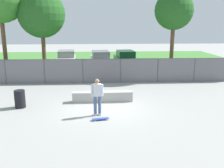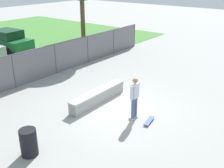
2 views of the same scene
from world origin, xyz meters
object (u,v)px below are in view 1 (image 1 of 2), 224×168
Objects in this scene: car_green at (125,59)px; tree_mid at (174,11)px; car_silver at (101,59)px; concrete_ledge at (103,96)px; tree_near_right at (42,14)px; car_white at (67,58)px; trash_bin at (20,99)px; skateboard at (100,119)px; skateboarder at (97,95)px.

tree_mid is at bearing -57.13° from car_green.
concrete_ledge is at bearing -90.10° from car_silver.
tree_near_right is at bearing -136.61° from car_silver.
tree_mid is 8.71m from car_silver.
tree_mid is at bearing -30.64° from car_white.
tree_mid is 1.58× the size of car_silver.
car_green reaches higher than trash_bin.
concrete_ledge is 12.37m from car_white.
skateboard is 4.73m from trash_bin.
skateboarder reaches higher than trash_bin.
skateboarder reaches higher than skateboard.
car_green is (2.51, 0.23, 0.00)m from car_silver.
skateboard is 0.19× the size of car_white.
car_white is at bearing 77.00° from tree_near_right.
tree_near_right is at bearing 114.71° from skateboard.
tree_mid reaches higher than skateboarder.
car_green is at bearing 78.29° from skateboarder.
skateboarder is 10.78m from tree_near_right.
car_silver is 12.80m from trash_bin.
tree_mid is 1.58× the size of car_green.
tree_mid is 7.45m from car_green.
car_green is (-3.24, 5.02, -4.44)m from tree_mid.
skateboarder is at bearing -101.71° from car_green.
car_white is (-3.44, 11.87, 0.54)m from concrete_ledge.
skateboard is 0.87× the size of trash_bin.
skateboarder is 13.91m from car_green.
car_green is 14.07m from trash_bin.
car_silver is (0.31, 13.39, -0.17)m from skateboarder.
car_silver is at bearing 43.39° from tree_near_right.
tree_mid reaches higher than skateboard.
skateboarder is 0.27× the size of tree_mid.
car_silver is (0.02, 11.20, 0.54)m from concrete_ledge.
car_green reaches higher than concrete_ledge.
concrete_ledge is 3.67× the size of trash_bin.
skateboard is 12.16m from tree_mid.
tree_mid is at bearing 57.34° from skateboard.
car_silver reaches higher than concrete_ledge.
tree_near_right reaches higher than car_green.
car_white is 1.00× the size of car_green.
tree_mid reaches higher than car_silver.
concrete_ledge is 0.50× the size of tree_near_right.
car_white is 1.00× the size of car_silver.
concrete_ledge reaches higher than skateboard.
tree_near_right is (-4.31, 9.02, 4.02)m from skateboarder.
car_white and car_green have the same top height.
tree_mid is at bearing 47.96° from concrete_ledge.
skateboard is at bearing -65.29° from tree_near_right.
skateboard is at bearing -78.12° from skateboarder.
tree_near_right is 1.01× the size of tree_mid.
car_silver is at bearing 89.90° from concrete_ledge.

